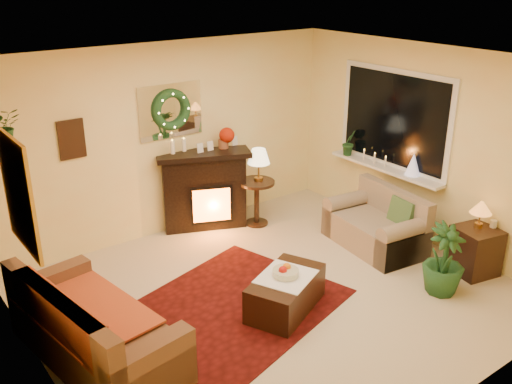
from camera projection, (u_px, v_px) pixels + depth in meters
floor at (274, 295)px, 6.48m from camera, size 5.00×5.00×0.00m
ceiling at (278, 64)px, 5.51m from camera, size 5.00×5.00×0.00m
wall_back at (172, 140)px, 7.67m from camera, size 5.00×5.00×0.00m
wall_front at (461, 276)px, 4.32m from camera, size 5.00×5.00×0.00m
wall_left at (35, 256)px, 4.60m from camera, size 4.50×4.50×0.00m
wall_right at (426, 146)px, 7.39m from camera, size 4.50×4.50×0.00m
area_rug at (227, 310)px, 6.18m from camera, size 2.84×2.41×0.01m
sofa at (95, 319)px, 5.30m from camera, size 1.12×2.02×0.83m
red_throw at (85, 310)px, 5.40m from camera, size 0.86×1.40×0.02m
fireplace at (204, 190)px, 7.98m from camera, size 1.19×0.78×1.04m
poinsettia at (227, 135)px, 7.87m from camera, size 0.21×0.21×0.21m
mantel_candle_a at (173, 147)px, 7.49m from camera, size 0.06×0.06×0.18m
mantel_candle_b at (184, 145)px, 7.58m from camera, size 0.06×0.06×0.17m
mantel_mirror at (171, 111)px, 7.50m from camera, size 0.92×0.02×0.72m
wreath at (172, 110)px, 7.47m from camera, size 0.55×0.11×0.55m
wall_art at (72, 139)px, 6.81m from camera, size 0.32×0.03×0.48m
gold_mirror at (18, 193)px, 4.67m from camera, size 0.03×0.84×1.00m
hanging_plant at (6, 143)px, 5.22m from camera, size 0.33×0.28×0.36m
loveseat at (375, 217)px, 7.45m from camera, size 0.92×1.40×0.76m
window_frame at (394, 119)px, 7.69m from camera, size 0.03×1.86×1.36m
window_glass at (394, 119)px, 7.68m from camera, size 0.02×1.70×1.22m
window_sill at (385, 168)px, 7.89m from camera, size 0.22×1.86×0.04m
mini_tree at (413, 164)px, 7.52m from camera, size 0.20×0.20×0.31m
sill_plant at (349, 142)px, 8.30m from camera, size 0.27×0.22×0.49m
side_table_round at (257, 203)px, 8.13m from camera, size 0.64×0.64×0.66m
lamp_cream at (259, 166)px, 7.94m from camera, size 0.31×0.31×0.48m
end_table_square at (475, 252)px, 6.86m from camera, size 0.56×0.56×0.58m
lamp_tiffany at (480, 215)px, 6.72m from camera, size 0.26×0.26×0.37m
coffee_table at (286, 293)px, 6.13m from camera, size 1.09×0.88×0.40m
fruit_bowl at (286, 272)px, 6.06m from camera, size 0.28×0.28×0.06m
floor_palm at (445, 257)px, 6.38m from camera, size 1.43×1.43×2.47m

